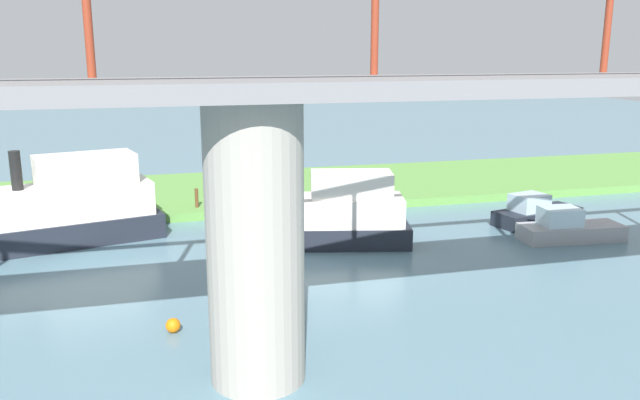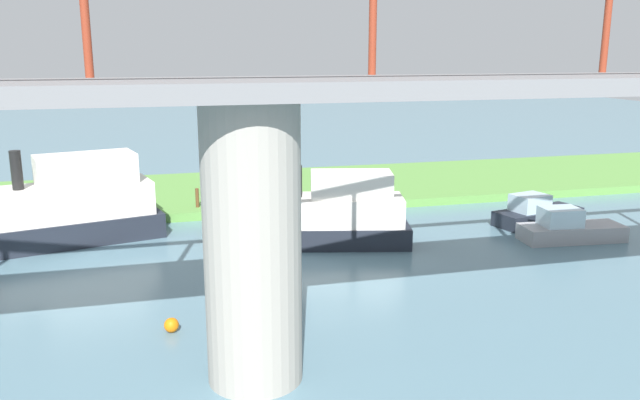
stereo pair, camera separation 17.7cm
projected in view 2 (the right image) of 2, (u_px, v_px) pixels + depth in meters
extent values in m
plane|color=slate|center=(278.00, 216.00, 37.14)|extent=(160.00, 160.00, 0.00)
cube|color=#5B9342|center=(261.00, 190.00, 42.74)|extent=(80.00, 12.00, 0.50)
cylinder|color=#9E998E|center=(253.00, 245.00, 17.98)|extent=(2.73, 2.73, 8.08)
cube|color=slate|center=(249.00, 89.00, 17.00)|extent=(57.41, 4.00, 0.50)
cylinder|color=maroon|center=(606.00, 33.00, 21.52)|extent=(0.24, 0.24, 2.60)
cylinder|color=maroon|center=(373.00, 31.00, 19.53)|extent=(0.24, 0.24, 2.60)
cylinder|color=maroon|center=(86.00, 29.00, 17.53)|extent=(0.24, 0.24, 2.60)
cylinder|color=#2D334C|center=(291.00, 191.00, 40.15)|extent=(0.29, 0.29, 0.55)
cylinder|color=blue|center=(291.00, 181.00, 40.02)|extent=(0.37, 0.37, 0.60)
sphere|color=tan|center=(291.00, 175.00, 39.92)|extent=(0.24, 0.24, 0.24)
cylinder|color=brown|center=(197.00, 198.00, 36.98)|extent=(0.20, 0.20, 1.09)
cube|color=#1E232D|center=(330.00, 234.00, 31.61)|extent=(8.12, 4.27, 1.03)
cube|color=white|center=(339.00, 210.00, 31.35)|extent=(6.55, 3.67, 1.37)
cube|color=white|center=(351.00, 184.00, 31.07)|extent=(4.21, 2.79, 1.20)
cylinder|color=black|center=(298.00, 181.00, 30.97)|extent=(0.43, 0.43, 1.55)
cube|color=#D84C2D|center=(287.00, 217.00, 31.36)|extent=(1.69, 1.82, 0.77)
cube|color=#99999E|center=(572.00, 233.00, 32.31)|extent=(5.25, 2.24, 0.79)
cube|color=silver|center=(560.00, 217.00, 32.01)|extent=(1.96, 1.60, 0.91)
cube|color=#1E232D|center=(65.00, 231.00, 31.88)|extent=(9.75, 5.32, 1.24)
cube|color=white|center=(73.00, 201.00, 31.80)|extent=(7.88, 4.56, 1.65)
cube|color=white|center=(86.00, 169.00, 31.78)|extent=(5.08, 3.44, 1.44)
cylinder|color=black|center=(16.00, 170.00, 30.28)|extent=(0.52, 0.52, 1.85)
cube|color=#D84C2D|center=(7.00, 215.00, 30.47)|extent=(2.06, 2.21, 0.93)
cube|color=#1E232D|center=(538.00, 216.00, 35.43)|extent=(5.39, 2.96, 0.79)
cube|color=silver|center=(530.00, 203.00, 34.93)|extent=(2.13, 1.84, 0.91)
sphere|color=orange|center=(171.00, 325.00, 21.87)|extent=(0.50, 0.50, 0.50)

